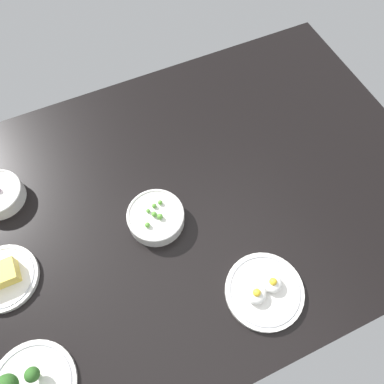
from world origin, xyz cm
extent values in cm
cube|color=black|center=(0.00, 0.00, 2.00)|extent=(142.03, 99.69, 4.00)
cylinder|color=white|center=(53.98, 2.32, 4.71)|extent=(17.69, 17.69, 1.43)
torus|color=#B7B7BC|center=(53.98, 2.32, 5.43)|extent=(16.07, 16.07, 0.50)
cylinder|color=white|center=(-5.21, 32.71, 4.75)|extent=(19.86, 19.86, 1.50)
torus|color=#B7B7BC|center=(-5.21, 32.71, 5.50)|extent=(17.98, 17.98, 0.50)
ellipsoid|color=white|center=(-7.43, 32.02, 6.85)|extent=(4.93, 4.93, 2.71)
sphere|color=yellow|center=(-7.43, 32.02, 8.07)|extent=(1.97, 1.97, 1.97)
ellipsoid|color=white|center=(-2.46, 32.72, 6.90)|extent=(5.09, 5.09, 2.80)
sphere|color=yellow|center=(-2.46, 32.72, 8.16)|extent=(2.04, 2.04, 2.04)
cylinder|color=white|center=(12.28, 3.28, 6.07)|extent=(15.43, 15.43, 4.14)
torus|color=white|center=(12.28, 3.28, 8.14)|extent=(15.62, 15.62, 0.80)
sphere|color=#599E38|center=(13.68, 1.69, 8.69)|extent=(1.10, 1.10, 1.10)
sphere|color=#599E38|center=(11.66, 0.97, 8.78)|extent=(1.27, 1.27, 1.27)
sphere|color=#599E38|center=(9.82, 0.71, 8.78)|extent=(1.28, 1.28, 1.28)
sphere|color=#599E38|center=(11.45, 4.61, 8.93)|extent=(1.57, 1.57, 1.57)
sphere|color=#599E38|center=(15.36, 5.48, 8.84)|extent=(1.40, 1.40, 1.40)
sphere|color=#599E38|center=(12.60, 3.33, 8.88)|extent=(1.47, 1.47, 1.47)
cylinder|color=#9EBC72|center=(51.24, 28.07, 6.06)|extent=(1.16, 1.16, 2.00)
sphere|color=#2D6023|center=(51.24, 28.07, 8.30)|extent=(3.33, 3.33, 3.33)
camera|label=1|loc=(20.49, 45.37, 99.60)|focal=35.01mm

